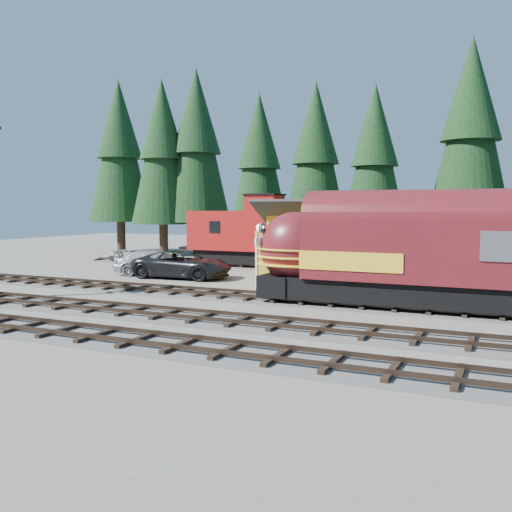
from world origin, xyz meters
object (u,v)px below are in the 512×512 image
at_px(caboose, 253,234).
at_px(pickup_truck_b, 158,263).
at_px(depot, 370,238).
at_px(pickup_truck_a, 183,264).
at_px(locomotive, 406,257).

xyz_separation_m(caboose, pickup_truck_b, (-3.93, -7.54, -1.77)).
bearing_deg(caboose, depot, -34.05).
distance_m(pickup_truck_a, pickup_truck_b, 2.48).
bearing_deg(locomotive, caboose, 135.72).
xyz_separation_m(depot, caboose, (-11.10, 7.50, -0.30)).
distance_m(locomotive, pickup_truck_a, 17.00).
xyz_separation_m(locomotive, caboose, (-14.36, 14.00, 0.17)).
height_order(depot, pickup_truck_b, depot).
xyz_separation_m(depot, pickup_truck_b, (-15.03, -0.04, -2.07)).
height_order(caboose, pickup_truck_b, caboose).
distance_m(depot, pickup_truck_a, 12.79).
bearing_deg(depot, locomotive, -63.39).
bearing_deg(pickup_truck_b, locomotive, -124.45).
height_order(depot, pickup_truck_a, depot).
distance_m(caboose, pickup_truck_a, 8.43).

